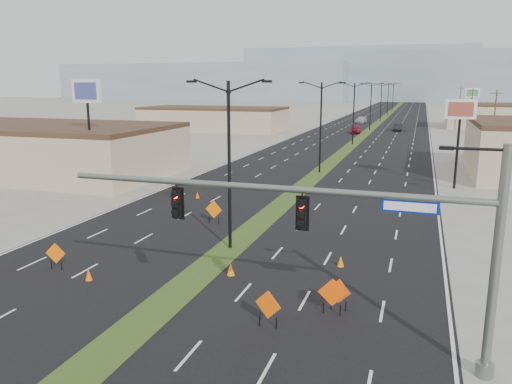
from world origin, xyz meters
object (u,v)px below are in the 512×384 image
(streetlight_4, at_px, (381,101))
(construction_sign_4, at_px, (268,306))
(streetlight_1, at_px, (321,124))
(construction_sign_3, at_px, (332,294))
(signal_mast, at_px, (353,230))
(streetlight_2, at_px, (354,112))
(streetlight_3, at_px, (371,105))
(streetlight_5, at_px, (388,98))
(cone_3, at_px, (197,195))
(cone_2, at_px, (341,261))
(streetlight_6, at_px, (393,96))
(streetlight_0, at_px, (229,160))
(construction_sign_5, at_px, (339,292))
(car_far, at_px, (361,120))
(cone_1, at_px, (231,269))
(pole_sign_east_far, at_px, (472,96))
(car_mid, at_px, (398,127))
(car_left, at_px, (355,129))
(construction_sign_1, at_px, (56,254))
(construction_sign_2, at_px, (214,210))
(pole_sign_west, at_px, (87,99))
(cone_0, at_px, (89,275))
(pole_sign_east_near, at_px, (460,117))

(streetlight_4, bearing_deg, construction_sign_4, -87.57)
(streetlight_1, height_order, construction_sign_3, streetlight_1)
(signal_mast, bearing_deg, streetlight_2, 97.39)
(streetlight_3, relative_size, streetlight_5, 1.00)
(construction_sign_3, bearing_deg, cone_3, 119.04)
(cone_2, bearing_deg, streetlight_1, 103.35)
(construction_sign_4, bearing_deg, streetlight_6, 108.11)
(streetlight_0, relative_size, construction_sign_5, 6.79)
(car_far, bearing_deg, streetlight_2, -80.10)
(car_far, distance_m, cone_1, 107.42)
(construction_sign_3, distance_m, pole_sign_east_far, 95.04)
(streetlight_0, xyz_separation_m, streetlight_6, (0.00, 168.00, 0.00))
(streetlight_1, distance_m, cone_1, 32.56)
(streetlight_6, distance_m, construction_sign_5, 174.72)
(cone_3, height_order, pole_sign_east_far, pole_sign_east_far)
(streetlight_2, xyz_separation_m, construction_sign_4, (5.14, -65.00, -4.46))
(streetlight_4, bearing_deg, cone_1, -89.20)
(streetlight_2, xyz_separation_m, streetlight_4, (0.00, 56.00, 0.00))
(signal_mast, relative_size, car_mid, 3.48)
(car_left, bearing_deg, construction_sign_4, -92.93)
(construction_sign_1, relative_size, construction_sign_4, 0.92)
(car_mid, relative_size, construction_sign_2, 2.72)
(car_mid, bearing_deg, car_far, 117.48)
(streetlight_3, xyz_separation_m, streetlight_4, (0.00, 28.00, 0.00))
(streetlight_1, xyz_separation_m, construction_sign_3, (7.43, -35.00, -4.44))
(streetlight_5, xyz_separation_m, pole_sign_west, (-19.72, -126.40, 3.04))
(cone_1, bearing_deg, construction_sign_5, -21.52)
(construction_sign_5, relative_size, cone_0, 2.43)
(streetlight_1, distance_m, streetlight_3, 56.00)
(construction_sign_1, distance_m, construction_sign_4, 12.99)
(cone_0, bearing_deg, streetlight_1, 81.86)
(construction_sign_4, distance_m, cone_2, 8.17)
(streetlight_3, relative_size, pole_sign_east_near, 1.19)
(signal_mast, relative_size, cone_1, 23.90)
(streetlight_0, distance_m, streetlight_4, 112.00)
(construction_sign_3, xyz_separation_m, pole_sign_east_far, (12.81, 93.95, 6.33))
(car_left, bearing_deg, construction_sign_5, -91.06)
(construction_sign_2, bearing_deg, construction_sign_1, -105.92)
(streetlight_0, distance_m, construction_sign_5, 11.01)
(construction_sign_4, bearing_deg, cone_2, 94.03)
(streetlight_4, bearing_deg, car_far, -114.66)
(cone_1, bearing_deg, streetlight_6, 90.54)
(car_far, bearing_deg, car_left, -80.72)
(cone_3, bearing_deg, cone_0, -82.07)
(streetlight_2, relative_size, streetlight_4, 1.00)
(construction_sign_4, relative_size, cone_1, 2.40)
(construction_sign_2, bearing_deg, cone_2, -23.57)
(streetlight_5, bearing_deg, streetlight_3, -90.00)
(pole_sign_east_far, bearing_deg, construction_sign_1, -118.15)
(streetlight_3, height_order, streetlight_4, same)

